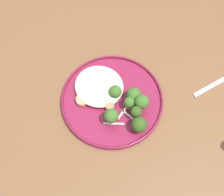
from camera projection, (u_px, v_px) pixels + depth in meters
name	position (u px, v px, depth m)	size (l,w,h in m)	color
ground	(107.00, 149.00, 1.51)	(6.00, 6.00, 0.00)	#665B51
wooden_dining_table	(103.00, 96.00, 0.91)	(1.40, 1.00, 0.74)	brown
dinner_plate	(112.00, 100.00, 0.81)	(0.29, 0.29, 0.02)	maroon
noodle_bed	(100.00, 86.00, 0.81)	(0.14, 0.13, 0.03)	beige
seared_scallop_front_small	(100.00, 92.00, 0.80)	(0.03, 0.03, 0.01)	#E5C689
seared_scallop_center_golden	(104.00, 80.00, 0.82)	(0.03, 0.03, 0.01)	beige
seared_scallop_left_edge	(89.00, 79.00, 0.82)	(0.03, 0.03, 0.01)	#E5C689
seared_scallop_rear_pale	(110.00, 106.00, 0.78)	(0.02, 0.02, 0.02)	#DBB77A
seared_scallop_tiny_bay	(82.00, 100.00, 0.79)	(0.03, 0.03, 0.01)	beige
seared_scallop_large_seared	(117.00, 89.00, 0.81)	(0.03, 0.03, 0.01)	#E5C689
broccoli_floret_beside_noodles	(142.00, 102.00, 0.76)	(0.04, 0.04, 0.06)	#89A356
broccoli_floret_near_rim	(111.00, 116.00, 0.74)	(0.04, 0.04, 0.06)	#89A356
broccoli_floret_left_leaning	(136.00, 112.00, 0.75)	(0.03, 0.03, 0.05)	#7A994C
broccoli_floret_front_edge	(134.00, 95.00, 0.78)	(0.04, 0.04, 0.05)	#7A994C
broccoli_floret_rear_charred	(129.00, 103.00, 0.77)	(0.03, 0.03, 0.05)	#7A994C
broccoli_floret_right_tilted	(115.00, 92.00, 0.78)	(0.04, 0.04, 0.05)	#89A356
broccoli_floret_center_pile	(139.00, 125.00, 0.74)	(0.04, 0.04, 0.05)	#89A356
onion_sliver_pale_crescent	(123.00, 111.00, 0.78)	(0.06, 0.01, 0.00)	silver
onion_sliver_curled_piece	(129.00, 115.00, 0.78)	(0.04, 0.01, 0.00)	silver
onion_sliver_short_strip	(114.00, 124.00, 0.77)	(0.06, 0.01, 0.00)	silver
dinner_fork	(222.00, 80.00, 0.84)	(0.12, 0.16, 0.00)	silver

